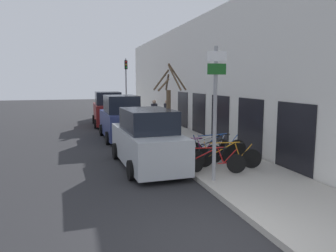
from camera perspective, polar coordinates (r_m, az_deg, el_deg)
name	(u,v)px	position (r m, az deg, el deg)	size (l,w,h in m)	color
ground_plane	(124,140)	(16.99, -7.61, -2.48)	(80.00, 80.00, 0.00)	#28282B
sidewalk_curb	(159,129)	(20.21, -1.55, -0.55)	(3.20, 32.00, 0.15)	#ADA89E
building_facade	(187,78)	(20.45, 3.26, 8.38)	(0.23, 32.00, 6.50)	silver
signpost	(215,109)	(9.36, 8.21, 3.01)	(0.57, 0.13, 3.83)	#939399
bicycle_0	(210,162)	(10.40, 7.32, -6.16)	(2.15, 0.80, 0.84)	black
bicycle_1	(228,156)	(11.11, 10.33, -5.24)	(2.08, 0.85, 0.89)	black
bicycle_2	(214,156)	(11.09, 7.98, -5.14)	(2.07, 1.14, 0.93)	black
bicycle_3	(210,152)	(11.53, 7.30, -4.52)	(2.15, 1.26, 0.98)	black
bicycle_4	(190,151)	(11.70, 3.90, -4.44)	(2.09, 1.02, 0.90)	black
bicycle_5	(216,148)	(12.30, 8.29, -3.82)	(2.40, 0.44, 0.95)	black
parked_car_0	(147,140)	(11.56, -3.69, -2.53)	(2.06, 4.74, 2.06)	#B2B7BC
parked_car_1	(121,119)	(17.29, -8.20, 1.15)	(2.01, 4.44, 2.29)	navy
parked_car_2	(108,110)	(22.70, -10.42, 2.71)	(2.06, 4.25, 2.30)	maroon
pedestrian_near	(167,112)	(20.17, -0.20, 2.51)	(0.44, 0.38, 1.73)	#4C3D2D
pedestrian_far	(154,112)	(19.78, -2.41, 2.43)	(0.45, 0.39, 1.75)	#1E2338
street_tree	(169,108)	(14.16, 0.13, 3.09)	(1.51, 1.58, 3.63)	brown
traffic_light	(126,81)	(24.49, -7.31, 7.80)	(0.20, 0.30, 4.50)	#939399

